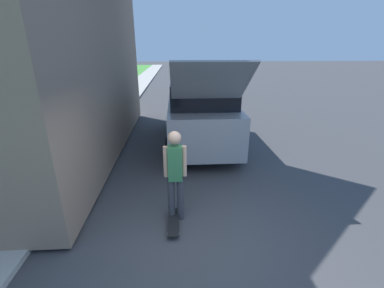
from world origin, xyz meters
TOP-DOWN VIEW (x-y plane):
  - ground_plane at (0.00, 0.00)m, footprint 120.00×120.00m
  - sidewalk at (-3.60, 6.00)m, footprint 1.80×80.00m
  - suv_parked at (0.41, 4.84)m, footprint 2.15×5.58m
  - car_down_street at (1.76, 14.12)m, footprint 1.90×4.26m
  - skateboarder at (-0.38, 0.74)m, footprint 0.41×0.23m
  - skateboard at (-0.44, 0.52)m, footprint 0.21×0.82m

SIDE VIEW (x-z plane):
  - ground_plane at x=0.00m, z-range 0.00..0.00m
  - sidewalk at x=-3.60m, z-range 0.00..0.10m
  - skateboard at x=-0.44m, z-range 0.03..0.13m
  - car_down_street at x=1.76m, z-range -0.03..1.32m
  - skateboarder at x=-0.38m, z-range 0.10..1.84m
  - suv_parked at x=0.41m, z-range -0.27..2.56m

